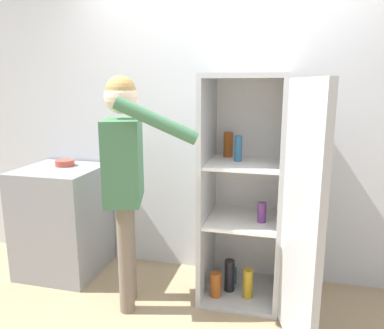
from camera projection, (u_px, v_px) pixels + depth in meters
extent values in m
cube|color=silver|center=(226.00, 128.00, 3.13)|extent=(7.00, 0.06, 2.55)
cube|color=#B7BABC|center=(240.00, 290.00, 3.01)|extent=(0.59, 0.62, 0.04)
cube|color=#B7BABC|center=(247.00, 76.00, 2.66)|extent=(0.59, 0.62, 0.04)
cube|color=white|center=(247.00, 180.00, 3.11)|extent=(0.59, 0.03, 1.64)
cube|color=#B7BABC|center=(207.00, 187.00, 2.90)|extent=(0.04, 0.62, 1.64)
cube|color=#B7BABC|center=(281.00, 192.00, 2.76)|extent=(0.04, 0.62, 1.64)
cube|color=white|center=(242.00, 219.00, 2.88)|extent=(0.52, 0.55, 0.02)
cube|color=white|center=(244.00, 163.00, 2.79)|extent=(0.52, 0.55, 0.02)
cube|color=#B7BABC|center=(301.00, 221.00, 2.18)|extent=(0.22, 0.58, 1.64)
cylinder|color=teal|center=(233.00, 275.00, 3.07)|extent=(0.06, 0.06, 0.13)
cylinder|color=#B78C1E|center=(248.00, 283.00, 2.85)|extent=(0.08, 0.08, 0.23)
cylinder|color=black|center=(229.00, 275.00, 2.94)|extent=(0.08, 0.08, 0.25)
cylinder|color=teal|center=(238.00, 149.00, 2.78)|extent=(0.06, 0.06, 0.19)
cylinder|color=#9E4C19|center=(216.00, 284.00, 2.87)|extent=(0.09, 0.09, 0.19)
cylinder|color=#723884|center=(262.00, 212.00, 2.79)|extent=(0.07, 0.07, 0.15)
cylinder|color=#9E4C19|center=(228.00, 144.00, 2.95)|extent=(0.07, 0.07, 0.20)
cylinder|color=#726656|center=(128.00, 248.00, 2.85)|extent=(0.11, 0.11, 0.82)
cylinder|color=#726656|center=(126.00, 259.00, 2.68)|extent=(0.11, 0.11, 0.82)
cube|color=#3F724C|center=(123.00, 160.00, 2.62)|extent=(0.36, 0.48, 0.58)
sphere|color=beige|center=(121.00, 97.00, 2.53)|extent=(0.23, 0.23, 0.23)
sphere|color=#AD894C|center=(121.00, 91.00, 2.52)|extent=(0.21, 0.21, 0.21)
cylinder|color=#3F724C|center=(128.00, 158.00, 2.86)|extent=(0.09, 0.09, 0.55)
cylinder|color=#3F724C|center=(156.00, 121.00, 2.33)|extent=(0.54, 0.24, 0.31)
cube|color=gray|center=(63.00, 220.00, 3.28)|extent=(0.66, 0.64, 0.94)
cylinder|color=#B24738|center=(65.00, 163.00, 3.27)|extent=(0.16, 0.16, 0.05)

